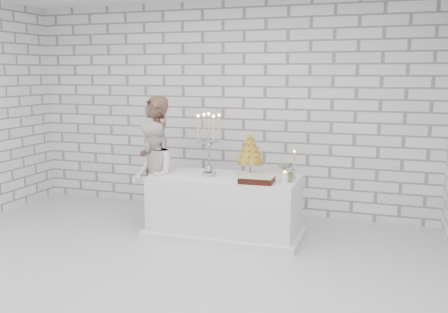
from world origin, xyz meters
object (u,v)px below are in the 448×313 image
Objects in this scene: groom at (156,160)px; bride at (152,177)px; cake_table at (225,206)px; candelabra at (209,144)px; croquembouche at (250,155)px.

bride is (0.10, -0.30, -0.15)m from groom.
cake_table is 1.17m from groom.
candelabra reaches higher than croquembouche.
groom is 0.93m from candelabra.
bride is at bearing -13.51° from groom.
groom is 3.19× the size of croquembouche.
croquembouche is at bearing 20.47° from cake_table.
groom reaches higher than croquembouche.
cake_table is 1.06× the size of groom.
cake_table is at bearing 65.89° from bride.
candelabra is 0.52m from croquembouche.
croquembouche is at bearing 69.75° from bride.
bride reaches higher than croquembouche.
candelabra is at bearing -169.33° from cake_table.
cake_table is at bearing -159.53° from croquembouche.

